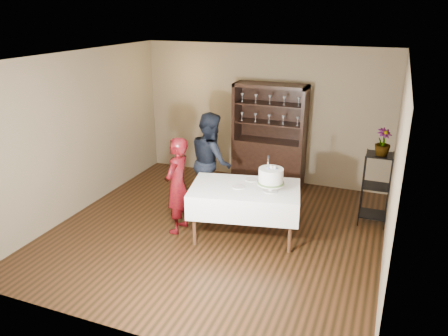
# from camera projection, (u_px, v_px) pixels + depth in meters

# --- Properties ---
(floor) EXTENTS (5.00, 5.00, 0.00)m
(floor) POSITION_uv_depth(u_px,v_px,m) (216.00, 231.00, 6.96)
(floor) COLOR black
(floor) RESTS_ON ground
(ceiling) EXTENTS (5.00, 5.00, 0.00)m
(ceiling) POSITION_uv_depth(u_px,v_px,m) (215.00, 57.00, 6.02)
(ceiling) COLOR silver
(ceiling) RESTS_ON back_wall
(back_wall) EXTENTS (5.00, 0.02, 2.70)m
(back_wall) POSITION_uv_depth(u_px,v_px,m) (264.00, 114.00, 8.67)
(back_wall) COLOR #75644B
(back_wall) RESTS_ON floor
(wall_left) EXTENTS (0.02, 5.00, 2.70)m
(wall_left) POSITION_uv_depth(u_px,v_px,m) (79.00, 133.00, 7.34)
(wall_left) COLOR #75644B
(wall_left) RESTS_ON floor
(wall_right) EXTENTS (0.02, 5.00, 2.70)m
(wall_right) POSITION_uv_depth(u_px,v_px,m) (395.00, 172.00, 5.64)
(wall_right) COLOR #75644B
(wall_right) RESTS_ON floor
(china_hutch) EXTENTS (1.40, 0.48, 2.00)m
(china_hutch) POSITION_uv_depth(u_px,v_px,m) (269.00, 152.00, 8.63)
(china_hutch) COLOR black
(china_hutch) RESTS_ON floor
(plant_etagere) EXTENTS (0.42, 0.42, 1.20)m
(plant_etagere) POSITION_uv_depth(u_px,v_px,m) (376.00, 186.00, 7.00)
(plant_etagere) COLOR black
(plant_etagere) RESTS_ON floor
(cake_table) EXTENTS (1.80, 1.32, 0.81)m
(cake_table) POSITION_uv_depth(u_px,v_px,m) (245.00, 199.00, 6.60)
(cake_table) COLOR white
(cake_table) RESTS_ON floor
(woman) EXTENTS (0.38, 0.57, 1.54)m
(woman) POSITION_uv_depth(u_px,v_px,m) (177.00, 185.00, 6.72)
(woman) COLOR #340410
(woman) RESTS_ON floor
(man) EXTENTS (1.02, 1.05, 1.71)m
(man) POSITION_uv_depth(u_px,v_px,m) (211.00, 161.00, 7.51)
(man) COLOR black
(man) RESTS_ON floor
(cake) EXTENTS (0.40, 0.40, 0.55)m
(cake) POSITION_uv_depth(u_px,v_px,m) (271.00, 177.00, 6.32)
(cake) COLOR silver
(cake) RESTS_ON cake_table
(plate_near) EXTENTS (0.25, 0.25, 0.01)m
(plate_near) POSITION_uv_depth(u_px,v_px,m) (239.00, 187.00, 6.53)
(plate_near) COLOR silver
(plate_near) RESTS_ON cake_table
(plate_far) EXTENTS (0.24, 0.24, 0.01)m
(plate_far) POSITION_uv_depth(u_px,v_px,m) (251.00, 180.00, 6.80)
(plate_far) COLOR silver
(plate_far) RESTS_ON cake_table
(potted_plant) EXTENTS (0.34, 0.34, 0.43)m
(potted_plant) POSITION_uv_depth(u_px,v_px,m) (383.00, 142.00, 6.69)
(potted_plant) COLOR #4B7035
(potted_plant) RESTS_ON plant_etagere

